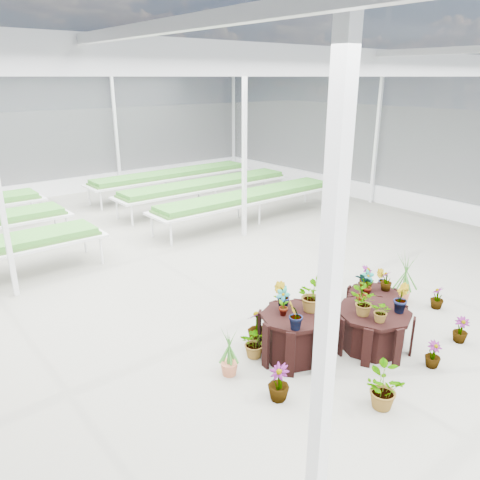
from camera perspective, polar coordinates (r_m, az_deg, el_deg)
ground_plane at (r=8.50m, az=2.12°, el=-10.31°), size 24.00×24.00×0.00m
greenhouse_shell at (r=7.64m, az=2.33°, el=4.51°), size 18.00×24.00×4.50m
steel_frame at (r=7.64m, az=2.33°, el=4.51°), size 18.00×24.00×4.50m
nursery_benches at (r=14.16m, az=-17.41°, el=2.93°), size 16.00×7.00×0.84m
plinth_tall at (r=7.50m, az=6.57°, el=-11.53°), size 1.19×1.19×0.74m
plinth_mid at (r=8.02m, az=15.82°, el=-10.39°), size 1.53×1.53×0.65m
plinth_low at (r=9.16m, az=15.88°, el=-7.31°), size 1.20×1.20×0.42m
nursery_plants at (r=7.89m, az=11.83°, el=-8.90°), size 4.74×3.34×1.28m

